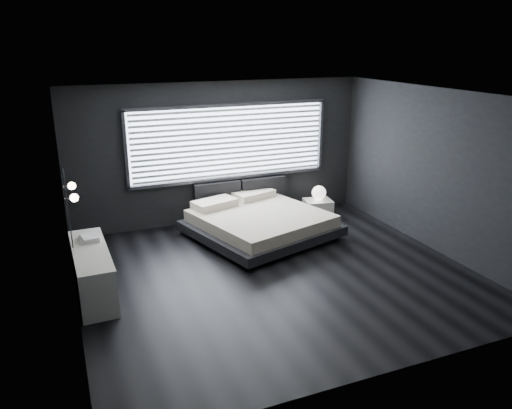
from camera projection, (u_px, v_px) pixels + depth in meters
name	position (u px, v px, depth m)	size (l,w,h in m)	color
room	(277.00, 190.00, 7.53)	(6.04, 6.00, 2.80)	black
window	(230.00, 142.00, 9.90)	(4.14, 0.09, 1.52)	white
headboard	(241.00, 192.00, 10.25)	(1.96, 0.16, 0.52)	black
sconce_near	(74.00, 198.00, 6.48)	(0.18, 0.11, 0.11)	silver
sconce_far	(72.00, 186.00, 7.00)	(0.18, 0.11, 0.11)	silver
wall_art_upper	(66.00, 193.00, 5.84)	(0.01, 0.48, 0.48)	#47474C
wall_art_lower	(70.00, 223.00, 6.20)	(0.01, 0.48, 0.48)	#47474C
bed	(259.00, 222.00, 9.41)	(2.89, 2.82, 0.61)	black
nightstand	(318.00, 207.00, 10.59)	(0.56, 0.47, 0.33)	white
orb_lamp	(319.00, 193.00, 10.53)	(0.30, 0.30, 0.30)	white
dresser	(93.00, 271.00, 7.25)	(0.53, 1.75, 0.70)	white
book_stack	(89.00, 238.00, 7.46)	(0.29, 0.37, 0.07)	white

